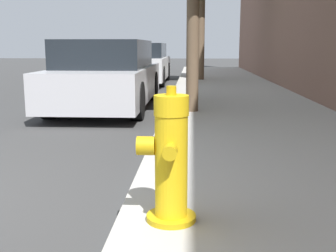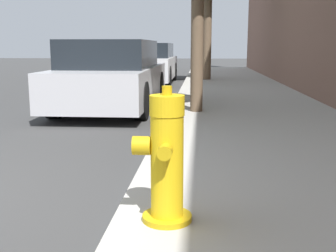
% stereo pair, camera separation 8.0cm
% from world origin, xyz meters
% --- Properties ---
extents(sidewalk_slab, '(2.90, 40.00, 0.13)m').
position_xyz_m(sidewalk_slab, '(3.30, 0.00, 0.07)').
color(sidewalk_slab, '#A8A59E').
rests_on(sidewalk_slab, ground_plane).
extents(fire_hydrant, '(0.37, 0.39, 0.85)m').
position_xyz_m(fire_hydrant, '(2.20, -0.24, 0.52)').
color(fire_hydrant, '#C39C11').
rests_on(fire_hydrant, sidewalk_slab).
extents(parked_car_near, '(1.69, 4.33, 1.33)m').
position_xyz_m(parked_car_near, '(0.66, 5.45, 0.65)').
color(parked_car_near, '#B7B7BC').
rests_on(parked_car_near, ground_plane).
extents(parked_car_mid, '(1.75, 4.17, 1.31)m').
position_xyz_m(parked_car_mid, '(0.60, 11.13, 0.64)').
color(parked_car_mid, silver).
rests_on(parked_car_mid, ground_plane).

